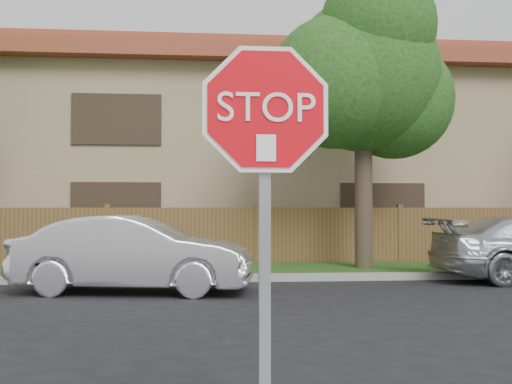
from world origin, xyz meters
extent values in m
cube|color=gray|center=(0.00, 8.15, 0.07)|extent=(70.00, 0.30, 0.15)
cube|color=#1E4714|center=(0.00, 9.80, 0.06)|extent=(70.00, 3.00, 0.12)
cube|color=brown|center=(0.00, 11.40, 0.80)|extent=(70.00, 0.12, 1.60)
cube|color=tan|center=(0.00, 17.00, 3.00)|extent=(34.00, 8.00, 6.00)
cube|color=brown|center=(0.00, 17.00, 6.25)|extent=(35.20, 9.20, 0.50)
cube|color=brown|center=(0.00, 17.00, 6.85)|extent=(33.00, 5.50, 0.70)
cylinder|color=#382B21|center=(2.50, 9.70, 1.96)|extent=(0.44, 0.44, 3.92)
sphere|color=#1B3A11|center=(2.50, 9.70, 4.90)|extent=(3.80, 3.80, 3.80)
sphere|color=#1B3A11|center=(3.40, 10.00, 4.34)|extent=(3.00, 3.00, 3.00)
sphere|color=#1B3A11|center=(1.70, 9.30, 4.62)|extent=(3.20, 3.20, 3.20)
sphere|color=#1B3A11|center=(2.70, 9.10, 5.95)|extent=(2.80, 2.80, 2.80)
cube|color=gray|center=(-1.15, -1.44, 1.25)|extent=(0.06, 0.06, 2.30)
cylinder|color=white|center=(-1.15, -1.50, 2.15)|extent=(1.01, 0.02, 1.01)
cylinder|color=red|center=(-1.15, -1.51, 2.15)|extent=(0.93, 0.02, 0.93)
cube|color=white|center=(-1.15, -1.53, 1.93)|extent=(0.11, 0.00, 0.15)
imported|color=silver|center=(-2.77, 6.61, 0.72)|extent=(4.58, 2.22, 1.45)
camera|label=1|loc=(-1.50, -4.84, 1.60)|focal=42.00mm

